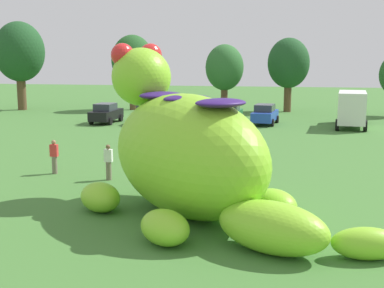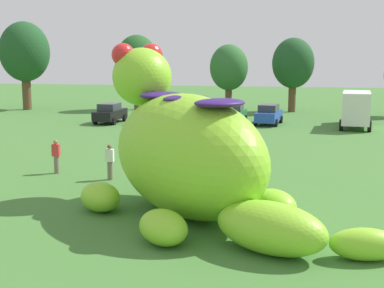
# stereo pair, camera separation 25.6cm
# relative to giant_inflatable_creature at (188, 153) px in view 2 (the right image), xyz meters

# --- Properties ---
(ground_plane) EXTENTS (160.00, 160.00, 0.00)m
(ground_plane) POSITION_rel_giant_inflatable_creature_xyz_m (0.42, 0.11, -2.33)
(ground_plane) COLOR #427533
(giant_inflatable_creature) EXTENTS (11.53, 9.40, 6.37)m
(giant_inflatable_creature) POSITION_rel_giant_inflatable_creature_xyz_m (0.00, 0.00, 0.00)
(giant_inflatable_creature) COLOR #8CD12D
(giant_inflatable_creature) RESTS_ON ground
(car_black) EXTENTS (2.09, 4.18, 1.72)m
(car_black) POSITION_rel_giant_inflatable_creature_xyz_m (-11.91, 24.87, -1.47)
(car_black) COLOR black
(car_black) RESTS_ON ground
(car_yellow) EXTENTS (2.16, 4.21, 1.72)m
(car_yellow) POSITION_rel_giant_inflatable_creature_xyz_m (-8.14, 25.12, -1.47)
(car_yellow) COLOR yellow
(car_yellow) RESTS_ON ground
(car_white) EXTENTS (2.17, 4.21, 1.72)m
(car_white) POSITION_rel_giant_inflatable_creature_xyz_m (-4.92, 26.41, -1.47)
(car_white) COLOR white
(car_white) RESTS_ON ground
(car_green) EXTENTS (2.11, 4.19, 1.72)m
(car_green) POSITION_rel_giant_inflatable_creature_xyz_m (-1.25, 26.35, -1.47)
(car_green) COLOR #1E7238
(car_green) RESTS_ON ground
(car_blue) EXTENTS (2.35, 4.29, 1.72)m
(car_blue) POSITION_rel_giant_inflatable_creature_xyz_m (1.75, 26.41, -1.47)
(car_blue) COLOR #2347B7
(car_blue) RESTS_ON ground
(box_truck) EXTENTS (2.95, 6.59, 2.95)m
(box_truck) POSITION_rel_giant_inflatable_creature_xyz_m (8.81, 25.89, -0.73)
(box_truck) COLOR #333842
(box_truck) RESTS_ON ground
(tree_far_left) EXTENTS (5.27, 5.27, 9.36)m
(tree_far_left) POSITION_rel_giant_inflatable_creature_xyz_m (-24.54, 33.89, 3.79)
(tree_far_left) COLOR brown
(tree_far_left) RESTS_ON ground
(tree_left) EXTENTS (4.49, 4.49, 7.97)m
(tree_left) POSITION_rel_giant_inflatable_creature_xyz_m (-12.75, 36.08, 2.88)
(tree_left) COLOR brown
(tree_left) RESTS_ON ground
(tree_mid_left) EXTENTS (3.91, 3.91, 6.93)m
(tree_mid_left) POSITION_rel_giant_inflatable_creature_xyz_m (-2.82, 35.51, 2.21)
(tree_mid_left) COLOR brown
(tree_mid_left) RESTS_ON ground
(tree_centre_left) EXTENTS (4.28, 4.28, 7.60)m
(tree_centre_left) POSITION_rel_giant_inflatable_creature_xyz_m (3.64, 36.92, 2.64)
(tree_centre_left) COLOR brown
(tree_centre_left) RESTS_ON ground
(spectator_near_inflatable) EXTENTS (0.38, 0.26, 1.71)m
(spectator_near_inflatable) POSITION_rel_giant_inflatable_creature_xyz_m (1.25, 10.49, -1.48)
(spectator_near_inflatable) COLOR black
(spectator_near_inflatable) RESTS_ON ground
(spectator_mid_field) EXTENTS (0.38, 0.26, 1.71)m
(spectator_mid_field) POSITION_rel_giant_inflatable_creature_xyz_m (-7.83, 5.53, -1.48)
(spectator_mid_field) COLOR #726656
(spectator_mid_field) RESTS_ON ground
(spectator_by_cars) EXTENTS (0.38, 0.26, 1.71)m
(spectator_by_cars) POSITION_rel_giant_inflatable_creature_xyz_m (-4.72, 4.74, -1.48)
(spectator_by_cars) COLOR #726656
(spectator_by_cars) RESTS_ON ground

